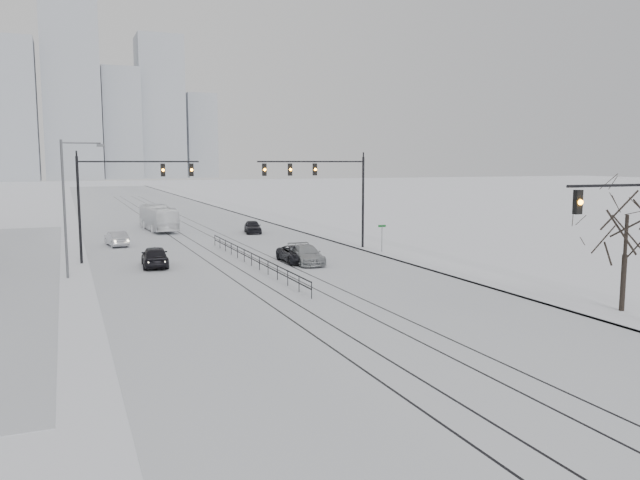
{
  "coord_description": "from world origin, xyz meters",
  "views": [
    {
      "loc": [
        -12.42,
        -13.58,
        7.59
      ],
      "look_at": [
        0.79,
        18.71,
        3.2
      ],
      "focal_mm": 35.0,
      "sensor_mm": 36.0,
      "label": 1
    }
  ],
  "objects_px": {
    "bare_tree": "(627,225)",
    "sedan_sb_outer": "(117,239)",
    "sedan_nb_right": "(306,255)",
    "sedan_nb_front": "(296,254)",
    "sedan_nb_far": "(253,227)",
    "box_truck": "(158,218)",
    "sedan_sb_inner": "(155,257)"
  },
  "relations": [
    {
      "from": "bare_tree",
      "to": "sedan_sb_outer",
      "type": "bearing_deg",
      "value": 120.83
    },
    {
      "from": "bare_tree",
      "to": "sedan_nb_right",
      "type": "distance_m",
      "value": 22.63
    },
    {
      "from": "sedan_nb_front",
      "to": "sedan_nb_far",
      "type": "relative_size",
      "value": 1.12
    },
    {
      "from": "sedan_nb_front",
      "to": "sedan_nb_right",
      "type": "distance_m",
      "value": 1.03
    },
    {
      "from": "sedan_nb_far",
      "to": "sedan_nb_right",
      "type": "bearing_deg",
      "value": -85.03
    },
    {
      "from": "bare_tree",
      "to": "box_truck",
      "type": "height_order",
      "value": "bare_tree"
    },
    {
      "from": "sedan_nb_right",
      "to": "box_truck",
      "type": "relative_size",
      "value": 0.47
    },
    {
      "from": "sedan_sb_outer",
      "to": "sedan_nb_front",
      "type": "xyz_separation_m",
      "value": [
        11.89,
        -14.75,
        -0.05
      ]
    },
    {
      "from": "box_truck",
      "to": "sedan_nb_far",
      "type": "bearing_deg",
      "value": 140.95
    },
    {
      "from": "sedan_sb_outer",
      "to": "box_truck",
      "type": "relative_size",
      "value": 0.41
    },
    {
      "from": "sedan_nb_far",
      "to": "sedan_nb_front",
      "type": "bearing_deg",
      "value": -86.54
    },
    {
      "from": "box_truck",
      "to": "sedan_nb_right",
      "type": "bearing_deg",
      "value": 100.55
    },
    {
      "from": "sedan_sb_outer",
      "to": "box_truck",
      "type": "xyz_separation_m",
      "value": [
        5.32,
        11.66,
        0.72
      ]
    },
    {
      "from": "sedan_nb_front",
      "to": "sedan_nb_right",
      "type": "relative_size",
      "value": 0.95
    },
    {
      "from": "sedan_sb_outer",
      "to": "sedan_sb_inner",
      "type": "bearing_deg",
      "value": 89.78
    },
    {
      "from": "sedan_nb_right",
      "to": "box_truck",
      "type": "height_order",
      "value": "box_truck"
    },
    {
      "from": "sedan_sb_outer",
      "to": "sedan_nb_far",
      "type": "bearing_deg",
      "value": -167.23
    },
    {
      "from": "sedan_sb_outer",
      "to": "sedan_nb_front",
      "type": "distance_m",
      "value": 18.95
    },
    {
      "from": "sedan_sb_outer",
      "to": "sedan_nb_right",
      "type": "relative_size",
      "value": 0.87
    },
    {
      "from": "sedan_sb_outer",
      "to": "sedan_nb_front",
      "type": "bearing_deg",
      "value": 121.12
    },
    {
      "from": "bare_tree",
      "to": "sedan_nb_far",
      "type": "relative_size",
      "value": 1.52
    },
    {
      "from": "sedan_sb_inner",
      "to": "sedan_nb_right",
      "type": "xyz_separation_m",
      "value": [
        10.65,
        -2.87,
        -0.08
      ]
    },
    {
      "from": "bare_tree",
      "to": "sedan_nb_right",
      "type": "xyz_separation_m",
      "value": [
        -9.15,
        20.34,
        -3.8
      ]
    },
    {
      "from": "sedan_sb_inner",
      "to": "box_truck",
      "type": "bearing_deg",
      "value": -94.17
    },
    {
      "from": "bare_tree",
      "to": "sedan_sb_inner",
      "type": "height_order",
      "value": "bare_tree"
    },
    {
      "from": "sedan_sb_inner",
      "to": "sedan_nb_front",
      "type": "xyz_separation_m",
      "value": [
        10.2,
        -1.94,
        -0.15
      ]
    },
    {
      "from": "sedan_sb_inner",
      "to": "sedan_nb_far",
      "type": "xyz_separation_m",
      "value": [
        12.58,
        18.15,
        -0.09
      ]
    },
    {
      "from": "sedan_nb_far",
      "to": "box_truck",
      "type": "relative_size",
      "value": 0.4
    },
    {
      "from": "bare_tree",
      "to": "sedan_nb_far",
      "type": "distance_m",
      "value": 42.16
    },
    {
      "from": "sedan_sb_outer",
      "to": "sedan_nb_front",
      "type": "relative_size",
      "value": 0.91
    },
    {
      "from": "bare_tree",
      "to": "sedan_nb_front",
      "type": "relative_size",
      "value": 1.35
    },
    {
      "from": "sedan_sb_inner",
      "to": "sedan_sb_outer",
      "type": "height_order",
      "value": "sedan_sb_inner"
    }
  ]
}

